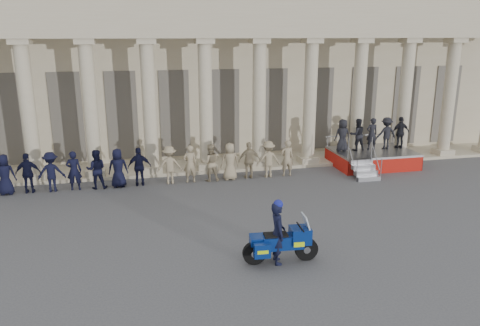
{
  "coord_description": "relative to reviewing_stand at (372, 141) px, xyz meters",
  "views": [
    {
      "loc": [
        -1.89,
        -13.74,
        6.48
      ],
      "look_at": [
        1.95,
        3.47,
        1.6
      ],
      "focal_mm": 35.0,
      "sensor_mm": 36.0,
      "label": 1
    }
  ],
  "objects": [
    {
      "name": "ground",
      "position": [
        -9.61,
        -7.2,
        -1.3
      ],
      "size": [
        90.0,
        90.0,
        0.0
      ],
      "primitive_type": "plane",
      "color": "#454547",
      "rests_on": "ground"
    },
    {
      "name": "building",
      "position": [
        -9.61,
        7.54,
        3.23
      ],
      "size": [
        40.0,
        12.5,
        9.0
      ],
      "color": "tan",
      "rests_on": "ground"
    },
    {
      "name": "officer_rank",
      "position": [
        -13.25,
        -0.75,
        -0.44
      ],
      "size": [
        17.55,
        0.65,
        1.72
      ],
      "color": "black",
      "rests_on": "ground"
    },
    {
      "name": "reviewing_stand",
      "position": [
        0.0,
        0.0,
        0.0
      ],
      "size": [
        4.07,
        3.86,
        2.42
      ],
      "color": "gray",
      "rests_on": "ground"
    },
    {
      "name": "motorcycle",
      "position": [
        -7.6,
        -9.01,
        -0.67
      ],
      "size": [
        2.26,
        0.94,
        1.45
      ],
      "rotation": [
        0.0,
        0.0,
        -0.05
      ],
      "color": "black",
      "rests_on": "ground"
    },
    {
      "name": "rider",
      "position": [
        -7.72,
        -9.01,
        -0.33
      ],
      "size": [
        0.48,
        0.7,
        1.95
      ],
      "rotation": [
        0.0,
        0.0,
        1.52
      ],
      "color": "black",
      "rests_on": "ground"
    }
  ]
}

